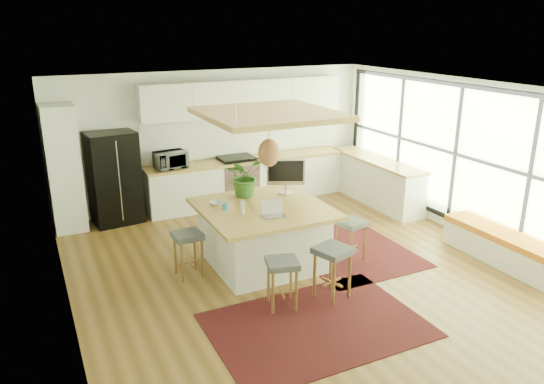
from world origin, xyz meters
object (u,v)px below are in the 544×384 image
stool_right_back (310,220)px  stool_left_side (188,254)px  monitor (286,178)px  island (263,235)px  stool_near_right (332,274)px  stool_near_left (282,283)px  island_plant (245,180)px  fridge (114,174)px  microwave (171,158)px  laptop (274,208)px  stool_right_front (351,239)px

stool_right_back → stool_left_side: stool_right_back is taller
stool_left_side → monitor: bearing=10.6°
island → stool_near_right: island is taller
stool_near_left → island_plant: bearing=81.0°
island → stool_right_back: size_ratio=2.70×
stool_right_back → island_plant: 1.42m
fridge → stool_near_right: bearing=-69.8°
stool_left_side → microwave: (0.51, 2.68, 0.77)m
stool_near_left → island_plant: size_ratio=1.02×
stool_right_back → monitor: 0.98m
laptop → stool_right_back: bearing=49.1°
stool_near_left → stool_near_right: stool_near_right is taller
stool_right_back → stool_right_front: bearing=-80.4°
island → stool_near_left: size_ratio=2.74×
monitor → microwave: bearing=143.4°
island → microwave: size_ratio=3.18×
fridge → stool_right_back: size_ratio=2.49×
stool_near_left → stool_right_front: stool_near_left is taller
stool_left_side → monitor: size_ratio=1.09×
stool_near_left → microwave: microwave is taller
fridge → stool_near_left: size_ratio=2.54×
stool_near_right → microwave: (-1.03, 4.14, 0.77)m
stool_right_front → monitor: bearing=126.3°
fridge → island: size_ratio=0.92×
stool_near_right → stool_right_front: bearing=44.3°
laptop → island_plant: 1.06m
stool_near_left → laptop: 1.16m
stool_right_front → stool_left_side: 2.52m
island → island_plant: size_ratio=2.79×
island → stool_right_back: 1.22m
fridge → stool_right_front: fridge is taller
laptop → island_plant: island_plant is taller
microwave → island_plant: bearing=-82.5°
stool_near_left → stool_left_side: bearing=120.6°
fridge → island_plant: 2.77m
monitor → fridge: bearing=159.6°
stool_right_back → island_plant: size_ratio=1.03×
laptop → microwave: microwave is taller
island → stool_left_side: island is taller
stool_left_side → stool_near_right: bearing=-43.4°
stool_near_left → monitor: monitor is taller
stool_near_right → stool_left_side: bearing=136.6°
stool_right_front → microwave: bearing=120.6°
island_plant → laptop: bearing=-89.7°
monitor → stool_left_side: bearing=-144.1°
stool_near_right → monitor: size_ratio=1.18×
stool_near_left → stool_right_front: size_ratio=1.02×
stool_right_front → island_plant: size_ratio=1.00×
stool_right_front → stool_near_left: bearing=-153.5°
stool_near_left → stool_right_back: (1.45, 1.80, 0.00)m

